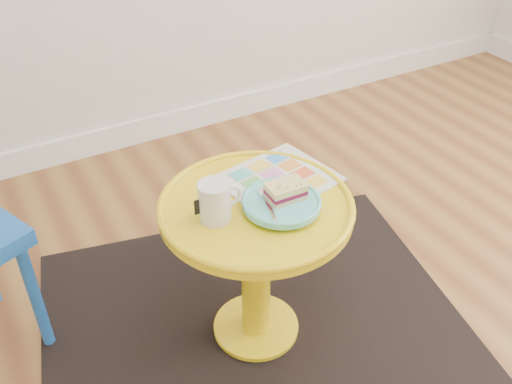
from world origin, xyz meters
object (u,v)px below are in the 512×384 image
mug (216,201)px  newspaper (278,179)px  side_table (256,244)px  plate (282,203)px

mug → newspaper: bearing=19.9°
side_table → mug: mug is taller
side_table → mug: bearing=-178.1°
side_table → mug: size_ratio=4.41×
newspaper → plate: (-0.06, -0.12, 0.02)m
newspaper → plate: bearing=-127.8°
side_table → plate: plate is taller
mug → plate: bearing=-13.7°
side_table → plate: 0.17m
plate → side_table: bearing=133.1°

